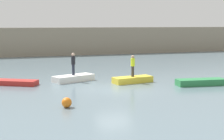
# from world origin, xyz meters

# --- Properties ---
(ground_plane) EXTENTS (120.00, 120.00, 0.00)m
(ground_plane) POSITION_xyz_m (0.00, 0.00, 0.00)
(ground_plane) COLOR slate
(embankment_wall) EXTENTS (80.00, 1.20, 3.99)m
(embankment_wall) POSITION_xyz_m (0.00, 26.28, 1.99)
(embankment_wall) COLOR gray
(embankment_wall) RESTS_ON ground_plane
(rowboat_red) EXTENTS (3.78, 2.78, 0.37)m
(rowboat_red) POSITION_xyz_m (-6.68, 3.92, 0.18)
(rowboat_red) COLOR red
(rowboat_red) RESTS_ON ground_plane
(rowboat_white) EXTENTS (3.55, 2.37, 0.49)m
(rowboat_white) POSITION_xyz_m (-2.03, 4.04, 0.25)
(rowboat_white) COLOR white
(rowboat_white) RESTS_ON ground_plane
(rowboat_yellow) EXTENTS (3.28, 1.61, 0.47)m
(rowboat_yellow) POSITION_xyz_m (2.21, 1.97, 0.23)
(rowboat_yellow) COLOR gold
(rowboat_yellow) RESTS_ON ground_plane
(rowboat_green) EXTENTS (3.74, 1.53, 0.47)m
(rowboat_green) POSITION_xyz_m (6.60, -0.66, 0.24)
(rowboat_green) COLOR #2D7F47
(rowboat_green) RESTS_ON ground_plane
(person_hiviz_shirt) EXTENTS (0.32, 0.32, 1.67)m
(person_hiviz_shirt) POSITION_xyz_m (2.21, 1.97, 1.40)
(person_hiviz_shirt) COLOR #38332D
(person_hiviz_shirt) RESTS_ON rowboat_yellow
(person_dark_shirt) EXTENTS (0.32, 0.32, 1.77)m
(person_dark_shirt) POSITION_xyz_m (-2.03, 4.04, 1.49)
(person_dark_shirt) COLOR #232838
(person_dark_shirt) RESTS_ON rowboat_white
(mooring_buoy) EXTENTS (0.56, 0.56, 0.56)m
(mooring_buoy) POSITION_xyz_m (-4.15, -4.24, 0.28)
(mooring_buoy) COLOR orange
(mooring_buoy) RESTS_ON ground_plane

